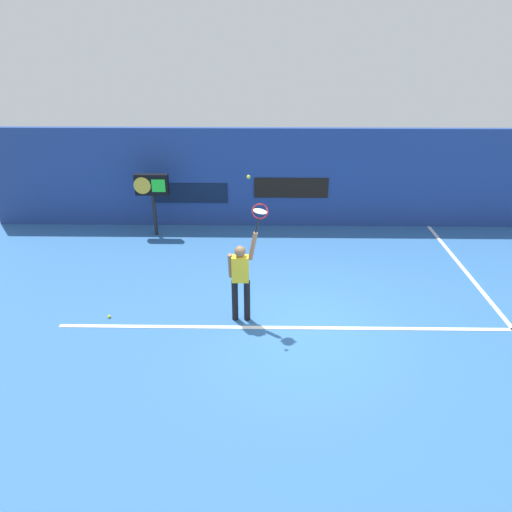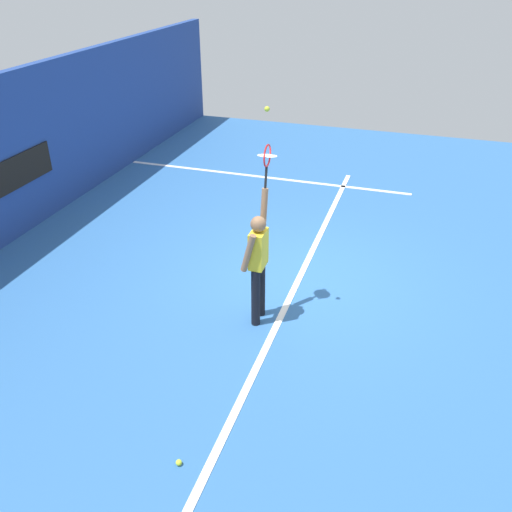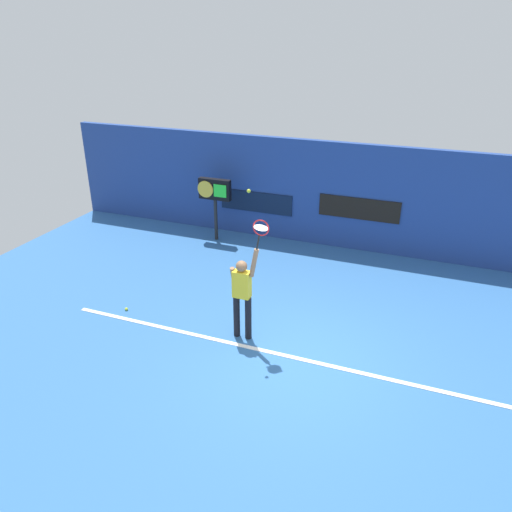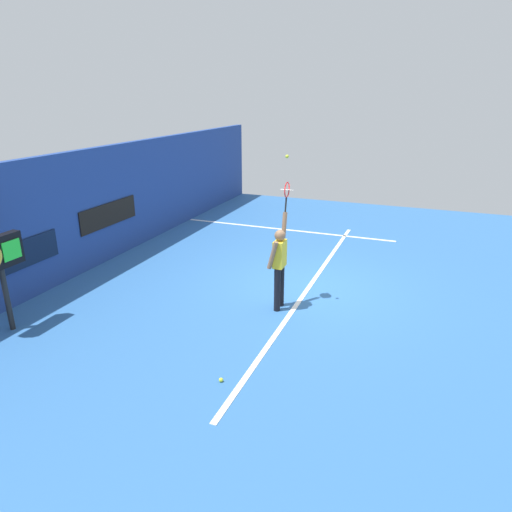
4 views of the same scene
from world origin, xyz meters
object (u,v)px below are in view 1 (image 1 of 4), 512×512
Objects in this scene: tennis_player at (241,277)px; spare_ball at (109,316)px; scoreboard_clock at (152,188)px; tennis_racket at (260,213)px; tennis_ball at (249,177)px.

spare_ball is at bearing 179.94° from tennis_player.
tennis_player is at bearing -58.56° from scoreboard_clock.
tennis_racket is at bearing -55.14° from scoreboard_clock.
spare_ball is (-0.09, -4.41, -1.40)m from scoreboard_clock.
tennis_ball is at bearing -18.17° from tennis_player.
tennis_racket is 0.34× the size of scoreboard_clock.
tennis_ball is 5.57m from scoreboard_clock.
tennis_ball is (0.18, -0.06, 2.09)m from tennis_player.
tennis_racket is at bearing -0.64° from tennis_player.
tennis_player is at bearing 161.83° from tennis_ball.
tennis_player is 3.19× the size of tennis_racket.
scoreboard_clock is at bearing 88.80° from spare_ball.
spare_ball is at bearing -91.20° from scoreboard_clock.
tennis_racket is 9.17× the size of tennis_ball.
tennis_ball reaches higher than tennis_player.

